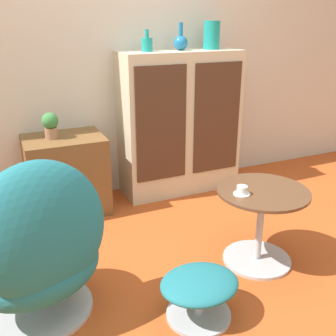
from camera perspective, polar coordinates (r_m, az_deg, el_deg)
ground_plane at (r=2.45m, az=2.40°, el=-15.75°), size 12.00×12.00×0.00m
wall_back at (r=3.33m, az=-9.03°, el=17.89°), size 6.40×0.06×2.60m
sideboard at (r=3.42m, az=1.71°, el=6.50°), size 1.02×0.39×1.22m
tv_console at (r=3.19m, az=-14.49°, el=-0.97°), size 0.60×0.47×0.62m
egg_chair at (r=2.06m, az=-18.19°, el=-11.22°), size 0.82×0.78×0.89m
ottoman at (r=2.10m, az=4.57°, el=-17.07°), size 0.41×0.35×0.25m
coffee_table at (r=2.52m, az=13.25°, el=-7.37°), size 0.56×0.56×0.50m
vase_leftmost at (r=3.21m, az=-3.07°, el=17.54°), size 0.09×0.09×0.17m
vase_inner_left at (r=3.32m, az=1.84°, el=17.82°), size 0.11×0.11×0.21m
vase_inner_right at (r=3.46m, az=6.34°, el=18.63°), size 0.14×0.14×0.23m
potted_plant at (r=3.06m, az=-16.72°, el=6.10°), size 0.12×0.12×0.20m
teacup at (r=2.34m, az=10.67°, el=-3.30°), size 0.10×0.10×0.05m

